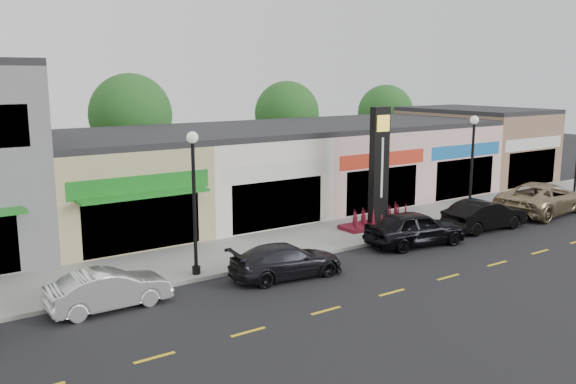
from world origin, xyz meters
The scene contains 19 objects.
ground centered at (0.00, 0.00, 0.00)m, with size 120.00×120.00×0.00m, color black.
sidewalk centered at (0.00, 4.35, 0.07)m, with size 52.00×4.30×0.15m, color gray.
curb centered at (0.00, 2.10, 0.07)m, with size 52.00×0.20×0.15m, color gray.
shop_beige centered at (-8.50, 11.46, 2.40)m, with size 7.00×10.85×4.80m.
shop_cream centered at (-1.50, 11.47, 2.40)m, with size 7.00×10.01×4.80m.
shop_pink_w centered at (5.50, 11.47, 2.40)m, with size 7.00×10.01×4.80m.
shop_pink_e centered at (12.50, 11.47, 2.40)m, with size 7.00×10.01×4.80m.
shop_tan centered at (19.50, 11.48, 2.65)m, with size 7.00×10.01×5.30m.
tree_rear_west centered at (-4.00, 19.50, 5.22)m, with size 5.20×5.20×7.83m.
tree_rear_mid centered at (8.00, 19.50, 4.88)m, with size 4.80×4.80×7.29m.
tree_rear_east centered at (18.00, 19.50, 4.63)m, with size 4.60×4.60×6.94m.
lamp_west_near centered at (-8.00, 2.50, 3.48)m, with size 0.44×0.44×5.47m.
lamp_east_near centered at (8.00, 2.50, 3.48)m, with size 0.44×0.44×5.47m.
pylon_sign centered at (3.00, 4.20, 2.27)m, with size 4.20×1.30×6.00m.
car_white_van centered at (-11.80, 1.29, 0.67)m, with size 4.05×1.41×1.33m, color white.
car_dark_sedan centered at (-5.12, 0.58, 0.65)m, with size 4.50×1.83×1.31m, color black.
car_black_sedan centered at (2.25, 0.91, 0.82)m, with size 4.79×1.93×1.63m, color black.
car_black_conv centered at (7.25, 0.95, 0.76)m, with size 4.63×1.61×1.53m, color black.
car_gold_suv centered at (13.05, 1.46, 0.89)m, with size 6.37×2.94×1.77m, color #9B8762.
Camera 1 is at (-17.87, -17.90, 7.61)m, focal length 38.00 mm.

